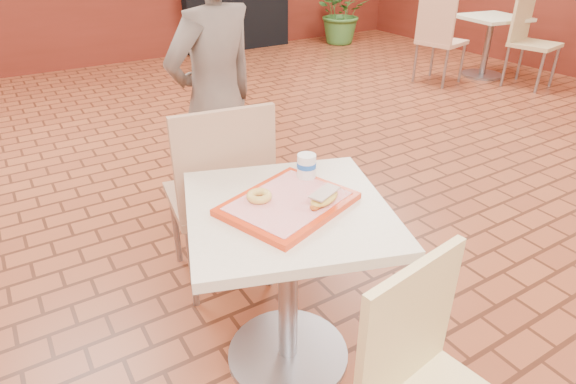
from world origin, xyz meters
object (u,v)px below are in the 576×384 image
chair_main_back (221,190)px  serving_tray (288,204)px  chair_second_left (439,36)px  paper_cup (306,166)px  customer (216,103)px  chair_second_front (529,36)px  main_table (288,262)px  ring_donut (259,196)px  long_john_donut (324,198)px  second_table (489,36)px  potted_plant (343,12)px

chair_main_back → serving_tray: 0.63m
chair_main_back → chair_second_left: size_ratio=1.00×
serving_tray → paper_cup: bearing=37.2°
customer → paper_cup: size_ratio=17.54×
chair_main_back → chair_second_front: (4.40, 1.44, 0.01)m
serving_tray → main_table: bearing=0.0°
ring_donut → chair_second_front: 4.90m
main_table → long_john_donut: long_john_donut is taller
serving_tray → chair_second_front: 4.85m
main_table → paper_cup: bearing=37.2°
chair_main_back → chair_second_front: chair_second_front is taller
main_table → chair_main_back: chair_main_back is taller
customer → chair_second_front: size_ratio=1.64×
serving_tray → chair_second_left: chair_second_left is taller
customer → serving_tray: bearing=60.7°
long_john_donut → chair_second_left: chair_second_left is taller
main_table → second_table: (4.34, 2.49, -0.03)m
main_table → chair_second_left: (3.59, 2.59, 0.04)m
long_john_donut → chair_second_front: bearing=26.1°
second_table → paper_cup: bearing=-150.4°
main_table → serving_tray: 0.26m
ring_donut → chair_second_front: chair_second_front is taller
ring_donut → potted_plant: bearing=49.7°
chair_second_front → potted_plant: (-0.37, 2.88, -0.08)m
chair_main_back → chair_second_left: chair_second_left is taller
potted_plant → customer: bearing=-134.6°
customer → ring_donut: customer is taller
serving_tray → chair_second_front: size_ratio=0.44×
paper_cup → chair_second_front: chair_second_front is taller
main_table → paper_cup: 0.37m
chair_second_left → chair_second_front: 0.99m
customer → chair_second_left: (3.40, 1.58, -0.26)m
paper_cup → chair_main_back: bearing=108.6°
chair_main_back → main_table: bearing=98.8°
chair_second_left → chair_second_front: (0.81, -0.56, 0.01)m
serving_tray → potted_plant: potted_plant is taller
main_table → customer: customer is taller
ring_donut → long_john_donut: (0.18, -0.14, 0.01)m
long_john_donut → potted_plant: 6.36m
chair_main_back → paper_cup: 0.57m
paper_cup → customer: bearing=88.2°
customer → paper_cup: customer is taller
second_table → chair_second_front: (0.06, -0.47, 0.08)m
second_table → potted_plant: (-0.32, 2.42, -0.00)m
serving_tray → ring_donut: (-0.08, 0.06, 0.03)m
customer → potted_plant: (3.84, 3.90, -0.34)m
chair_main_back → customer: bearing=-105.2°
ring_donut → potted_plant: (4.11, 4.85, -0.32)m
customer → main_table: bearing=60.7°
serving_tray → customer: bearing=79.7°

